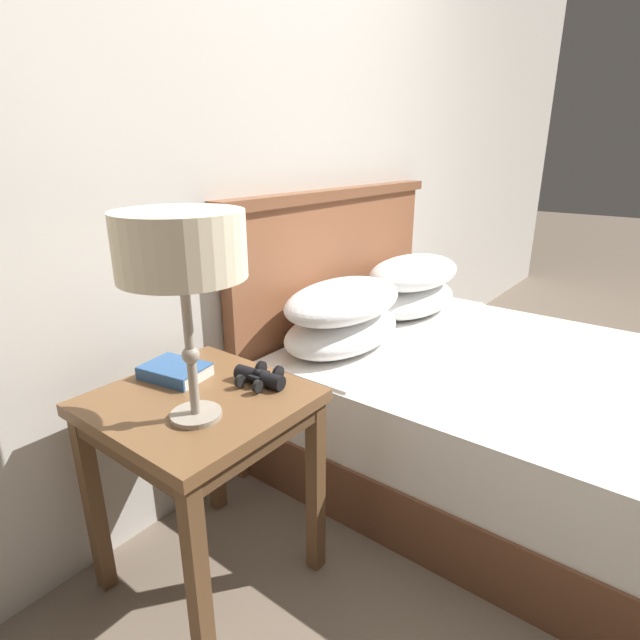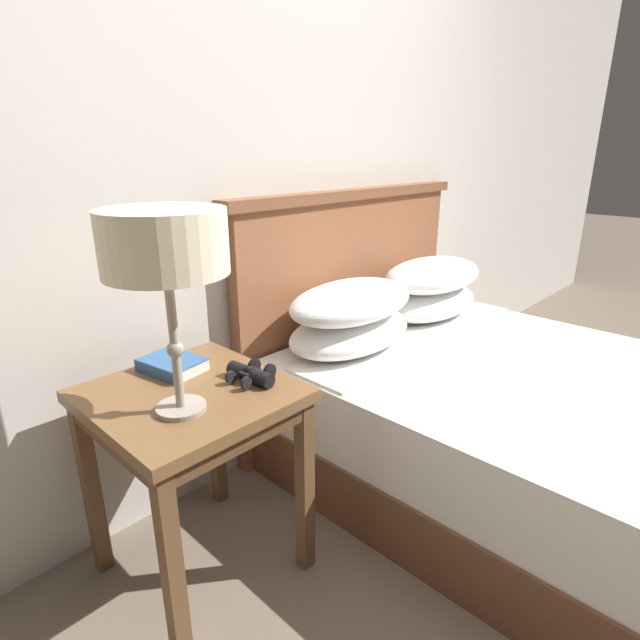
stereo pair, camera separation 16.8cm
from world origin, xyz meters
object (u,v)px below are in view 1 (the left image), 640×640
object	(u,v)px
nightstand	(201,425)
bed	(510,407)
binoculars_pair	(260,377)
book_on_nightstand	(175,371)
table_lamp	(181,250)

from	to	relation	value
nightstand	bed	xyz separation A→B (m)	(1.08, -0.55, -0.23)
nightstand	binoculars_pair	size ratio (longest dim) A/B	3.89
nightstand	bed	bearing A→B (deg)	-26.77
nightstand	book_on_nightstand	xyz separation A→B (m)	(0.04, 0.15, 0.11)
bed	table_lamp	distance (m)	1.46
nightstand	book_on_nightstand	world-z (taller)	book_on_nightstand
table_lamp	book_on_nightstand	bearing A→B (deg)	64.19
bed	book_on_nightstand	distance (m)	1.30
table_lamp	binoculars_pair	size ratio (longest dim) A/B	3.20
book_on_nightstand	binoculars_pair	bearing A→B (deg)	-62.55
nightstand	bed	distance (m)	1.24
bed	book_on_nightstand	size ratio (longest dim) A/B	9.59
nightstand	table_lamp	xyz separation A→B (m)	(-0.08, -0.08, 0.52)
table_lamp	book_on_nightstand	size ratio (longest dim) A/B	2.51
nightstand	binoculars_pair	world-z (taller)	binoculars_pair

